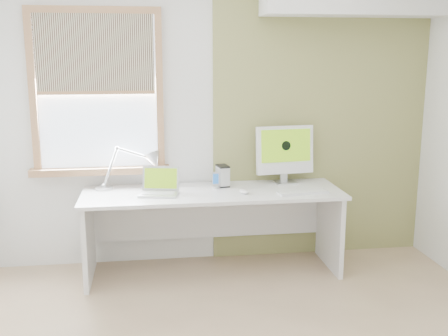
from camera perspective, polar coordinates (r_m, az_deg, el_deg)
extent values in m
cube|color=white|center=(4.80, -1.21, 5.25)|extent=(4.00, 0.02, 2.60)
cube|color=white|center=(1.45, 16.22, -11.25)|extent=(4.00, 0.02, 2.60)
cube|color=#908D50|center=(5.00, 10.33, 5.33)|extent=(2.00, 0.02, 2.60)
cube|color=#996A43|center=(4.80, -19.79, 7.56)|extent=(0.06, 0.06, 1.42)
cube|color=#996A43|center=(4.70, -6.91, 8.09)|extent=(0.06, 0.06, 1.42)
cube|color=#996A43|center=(4.72, -13.83, 16.12)|extent=(1.00, 0.06, 0.06)
cube|color=#996A43|center=(4.79, -13.05, -0.28)|extent=(1.20, 0.14, 0.06)
cube|color=#D1E2F9|center=(4.74, -13.40, 7.89)|extent=(1.00, 0.01, 1.30)
cube|color=beige|center=(4.68, -13.64, 11.81)|extent=(0.98, 0.02, 0.65)
cube|color=#996A43|center=(4.69, -13.44, 7.85)|extent=(0.98, 0.03, 0.03)
cube|color=silver|center=(4.53, -1.22, -2.69)|extent=(2.20, 0.70, 0.03)
cube|color=silver|center=(4.63, -14.30, -7.44)|extent=(0.04, 0.64, 0.70)
cube|color=silver|center=(4.87, 11.25, -6.36)|extent=(0.04, 0.64, 0.70)
cube|color=silver|center=(4.91, -1.66, -4.75)|extent=(2.08, 0.02, 0.48)
cylinder|color=#B7B9BC|center=(4.71, -12.71, -2.09)|extent=(0.19, 0.19, 0.02)
sphere|color=#B7B9BC|center=(4.71, -12.72, -1.90)|extent=(0.06, 0.06, 0.05)
cylinder|color=#B7B9BC|center=(4.69, -12.04, 0.08)|extent=(0.15, 0.07, 0.33)
sphere|color=#B7B9BC|center=(4.67, -11.36, 2.08)|extent=(0.05, 0.05, 0.04)
cylinder|color=#B7B9BC|center=(4.70, -9.57, 1.56)|extent=(0.30, 0.08, 0.13)
sphere|color=#B7B9BC|center=(4.74, -7.80, 1.04)|extent=(0.05, 0.05, 0.04)
cone|color=#B7B9BC|center=(4.75, -7.48, 0.74)|extent=(0.26, 0.27, 0.20)
cube|color=#B7B9BC|center=(4.44, -6.99, -2.76)|extent=(0.35, 0.28, 0.02)
cube|color=#B2B5B7|center=(4.44, -7.00, -2.65)|extent=(0.29, 0.18, 0.00)
cube|color=#B7B9BC|center=(4.52, -6.78, -1.08)|extent=(0.32, 0.13, 0.20)
cube|color=#5B880E|center=(4.51, -6.79, -1.10)|extent=(0.28, 0.10, 0.16)
cylinder|color=#B7B9BC|center=(4.64, -0.91, -2.01)|extent=(0.09, 0.09, 0.02)
cube|color=#B7B9BC|center=(4.62, -0.91, -1.16)|extent=(0.06, 0.02, 0.12)
cube|color=#194C99|center=(4.61, -0.89, -1.17)|extent=(0.05, 0.01, 0.09)
cube|color=#B7B9BC|center=(4.68, -0.14, -0.84)|extent=(0.11, 0.16, 0.19)
cube|color=black|center=(4.66, -0.14, 0.21)|extent=(0.11, 0.16, 0.01)
cube|color=black|center=(4.70, -0.14, -1.87)|extent=(0.11, 0.16, 0.01)
cube|color=#B7B9BC|center=(4.85, 6.52, -1.52)|extent=(0.21, 0.19, 0.01)
cube|color=#B7B9BC|center=(4.86, 6.41, -0.40)|extent=(0.07, 0.03, 0.17)
cube|color=white|center=(4.81, 6.52, 1.95)|extent=(0.53, 0.15, 0.43)
cube|color=#5B880E|center=(4.77, 6.66, 2.39)|extent=(0.46, 0.08, 0.29)
cylinder|color=black|center=(4.77, 6.67, 2.38)|extent=(0.09, 0.02, 0.09)
cube|color=white|center=(4.50, 8.45, -2.60)|extent=(0.44, 0.18, 0.02)
cube|color=white|center=(4.50, 8.45, -2.49)|extent=(0.41, 0.15, 0.00)
ellipsoid|color=white|center=(4.45, 2.17, -2.54)|extent=(0.10, 0.12, 0.03)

